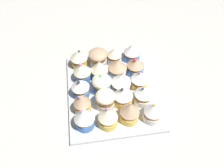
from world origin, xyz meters
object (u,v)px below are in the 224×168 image
Objects in this scene: baking_tray at (112,91)px; cupcake_15 at (84,118)px; cupcake_17 at (80,88)px; cupcake_18 at (82,71)px; cupcake_6 at (123,96)px; cupcake_19 at (79,59)px; cupcake_11 at (106,99)px; cupcake_3 at (136,66)px; cupcake_13 at (99,70)px; cupcake_14 at (98,57)px; cupcake_1 at (143,95)px; cupcake_12 at (102,84)px; cupcake_9 at (114,56)px; cupcake_5 at (130,112)px; cupcake_16 at (82,103)px; cupcake_2 at (140,80)px; cupcake_8 at (118,68)px; cupcake_7 at (121,83)px; cupcake_4 at (132,52)px; cupcake_10 at (108,117)px; cupcake_0 at (153,112)px.

baking_tray is 4.46× the size of cupcake_15.
cupcake_18 is (6.82, -1.05, 0.42)cm from cupcake_17.
cupcake_6 is 1.11× the size of cupcake_19.
cupcake_11 is at bearing 154.81° from baking_tray.
cupcake_3 is 20.58cm from cupcake_19.
cupcake_13 is (12.51, 0.43, 0.40)cm from cupcake_11.
cupcake_6 is 1.14× the size of cupcake_14.
cupcake_15 is (-18.67, 6.57, 0.19)cm from cupcake_13.
cupcake_13 is at bearing 29.27° from baking_tray.
cupcake_12 is (6.50, 12.44, 0.08)cm from cupcake_1.
cupcake_14 is 0.95× the size of cupcake_17.
cupcake_1 is 1.02× the size of cupcake_9.
cupcake_15 reaches higher than cupcake_13.
cupcake_1 is 8.26cm from cupcake_5.
cupcake_2 is at bearing -70.82° from cupcake_16.
baking_tray is 4.51× the size of cupcake_16.
cupcake_18 is (6.18, 6.06, 0.45)cm from cupcake_12.
baking_tray is at bearing 54.88° from cupcake_1.
cupcake_8 is at bearing 24.82° from cupcake_1.
cupcake_15 is at bearing 132.86° from cupcake_7.
cupcake_3 is 21.12cm from cupcake_17.
cupcake_18 reaches higher than cupcake_9.
cupcake_14 is at bearing -0.89° from cupcake_12.
cupcake_12 is at bearing -152.72° from cupcake_19.
cupcake_2 reaches higher than cupcake_4.
cupcake_2 is 13.56cm from cupcake_5.
baking_tray is 5.03× the size of cupcake_12.
cupcake_10 is at bearing -179.37° from cupcake_12.
baking_tray is 5.26× the size of cupcake_14.
cupcake_15 is (-12.36, 19.37, 0.46)cm from cupcake_2.
cupcake_5 is at bearing -152.15° from cupcake_19.
cupcake_3 reaches higher than cupcake_9.
cupcake_13 is at bearing 26.44° from cupcake_6.
cupcake_12 is at bearing -135.58° from cupcake_18.
cupcake_0 and cupcake_2 have the same top height.
cupcake_6 is at bearing 7.09° from cupcake_5.
baking_tray is 5.12× the size of cupcake_3.
cupcake_6 is 1.15× the size of cupcake_11.
cupcake_0 is 15.00cm from cupcake_11.
cupcake_3 is 0.98× the size of cupcake_12.
cupcake_5 is 0.94× the size of cupcake_6.
baking_tray is 16.74cm from cupcake_15.
cupcake_11 is at bearing 116.62° from cupcake_2.
cupcake_17 is at bearing 125.59° from cupcake_4.
cupcake_2 is 0.90× the size of cupcake_16.
cupcake_9 reaches higher than cupcake_8.
cupcake_7 and cupcake_19 have the same top height.
cupcake_4 and cupcake_19 have the same top height.
cupcake_16 is at bearing 109.18° from cupcake_2.
cupcake_14 is at bearing 45.30° from cupcake_8.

